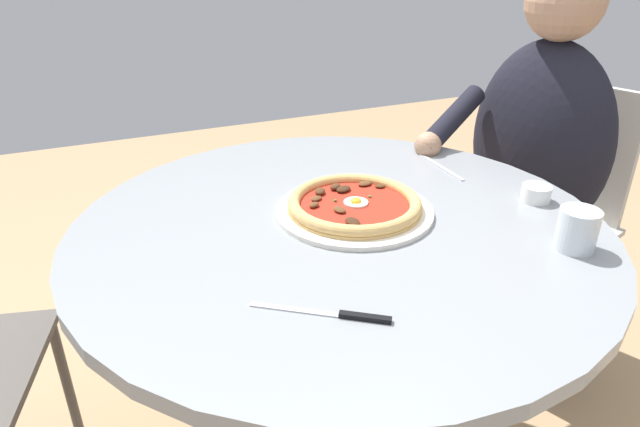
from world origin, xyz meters
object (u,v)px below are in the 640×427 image
at_px(diner_person, 527,204).
at_px(cafe_chair_diner, 551,200).
at_px(dining_table, 338,279).
at_px(ramekin_capers, 536,193).
at_px(fork_utensil, 441,167).
at_px(pizza_on_plate, 354,206).
at_px(water_glass, 577,232).
at_px(steak_knife, 341,315).

distance_m(diner_person, cafe_chair_diner, 0.14).
bearing_deg(dining_table, ramekin_capers, -11.53).
relative_size(dining_table, cafe_chair_diner, 1.22).
bearing_deg(cafe_chair_diner, diner_person, -164.43).
bearing_deg(ramekin_capers, fork_utensil, 105.96).
bearing_deg(pizza_on_plate, ramekin_capers, -15.61).
distance_m(water_glass, fork_utensil, 0.43).
height_order(water_glass, ramekin_capers, water_glass).
bearing_deg(cafe_chair_diner, dining_table, -163.75).
xyz_separation_m(fork_utensil, cafe_chair_diner, (0.50, 0.09, -0.22)).
bearing_deg(dining_table, cafe_chair_diner, 16.25).
xyz_separation_m(dining_table, fork_utensil, (0.35, 0.16, 0.14)).
relative_size(dining_table, diner_person, 0.88).
xyz_separation_m(water_glass, steak_knife, (-0.47, -0.01, -0.03)).
xyz_separation_m(dining_table, steak_knife, (-0.13, -0.28, 0.14)).
distance_m(fork_utensil, cafe_chair_diner, 0.55).
distance_m(dining_table, water_glass, 0.46).
xyz_separation_m(dining_table, pizza_on_plate, (0.04, 0.02, 0.15)).
height_order(steak_knife, ramekin_capers, ramekin_capers).
bearing_deg(steak_knife, water_glass, 1.12).
bearing_deg(water_glass, dining_table, 141.20).
height_order(dining_table, diner_person, diner_person).
relative_size(water_glass, diner_person, 0.06).
relative_size(water_glass, cafe_chair_diner, 0.09).
xyz_separation_m(water_glass, diner_person, (0.38, 0.48, -0.22)).
bearing_deg(steak_knife, cafe_chair_diner, 28.17).
bearing_deg(ramekin_capers, diner_person, 45.14).
distance_m(steak_knife, ramekin_capers, 0.59).
height_order(steak_knife, cafe_chair_diner, cafe_chair_diner).
relative_size(ramekin_capers, diner_person, 0.05).
height_order(fork_utensil, cafe_chair_diner, cafe_chair_diner).
relative_size(steak_knife, fork_utensil, 0.95).
bearing_deg(water_glass, cafe_chair_diner, 45.13).
distance_m(water_glass, steak_knife, 0.47).
relative_size(pizza_on_plate, fork_utensil, 1.70).
height_order(dining_table, water_glass, water_glass).
distance_m(pizza_on_plate, steak_knife, 0.35).
xyz_separation_m(diner_person, cafe_chair_diner, (0.14, 0.04, -0.03)).
bearing_deg(water_glass, steak_knife, -178.88).
relative_size(pizza_on_plate, cafe_chair_diner, 0.37).
xyz_separation_m(pizza_on_plate, steak_knife, (-0.18, -0.30, -0.01)).
distance_m(steak_knife, diner_person, 1.00).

